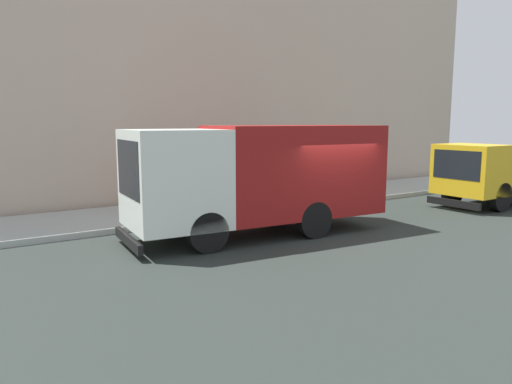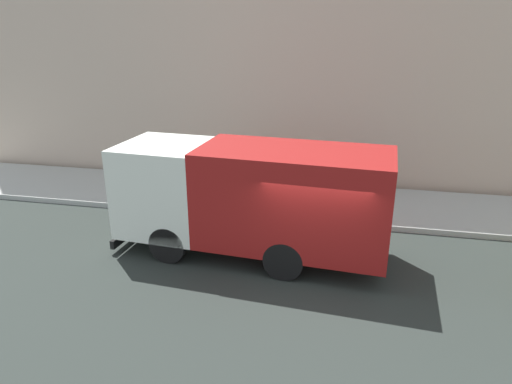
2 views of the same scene
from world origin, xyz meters
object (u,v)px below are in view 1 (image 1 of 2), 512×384
(small_flatbed_truck, at_px, (490,176))
(pedestrian_third, at_px, (260,173))
(pedestrian_standing, at_px, (212,177))
(large_utility_truck, at_px, (259,174))
(pedestrian_walking, at_px, (169,179))

(small_flatbed_truck, xyz_separation_m, pedestrian_third, (5.82, 6.37, -0.05))
(small_flatbed_truck, distance_m, pedestrian_standing, 10.29)
(large_utility_truck, distance_m, pedestrian_walking, 5.37)
(large_utility_truck, distance_m, pedestrian_standing, 4.96)
(pedestrian_standing, bearing_deg, large_utility_truck, 73.35)
(pedestrian_standing, relative_size, pedestrian_third, 1.05)
(pedestrian_standing, bearing_deg, pedestrian_walking, -22.70)
(large_utility_truck, height_order, pedestrian_walking, large_utility_truck)
(large_utility_truck, relative_size, pedestrian_walking, 4.42)
(large_utility_truck, bearing_deg, pedestrian_third, -29.31)
(large_utility_truck, distance_m, pedestrian_third, 6.15)
(pedestrian_walking, relative_size, pedestrian_third, 1.00)
(pedestrian_walking, bearing_deg, pedestrian_third, 166.02)
(pedestrian_standing, height_order, pedestrian_third, pedestrian_standing)
(large_utility_truck, bearing_deg, pedestrian_walking, 8.68)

